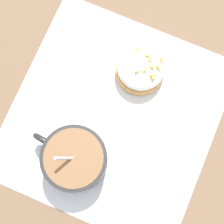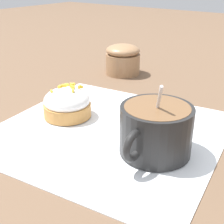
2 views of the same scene
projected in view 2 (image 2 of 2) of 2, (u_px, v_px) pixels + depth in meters
name	position (u px, v px, depth m)	size (l,w,h in m)	color
ground_plane	(109.00, 131.00, 0.47)	(3.00, 3.00, 0.00)	brown
paper_napkin	(109.00, 130.00, 0.47)	(0.36, 0.35, 0.00)	white
coffee_cup	(156.00, 128.00, 0.39)	(0.09, 0.12, 0.10)	black
frosted_pastry	(69.00, 103.00, 0.51)	(0.08, 0.08, 0.05)	#C18442
sugar_bowl	(123.00, 59.00, 0.71)	(0.08, 0.08, 0.07)	#99704C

